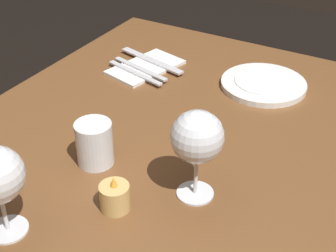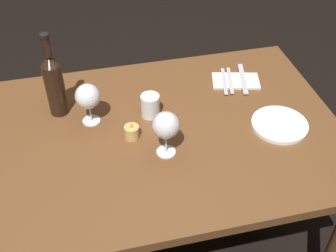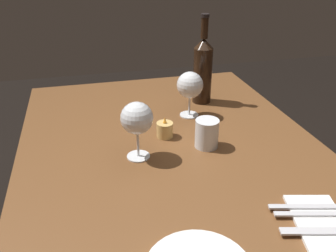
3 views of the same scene
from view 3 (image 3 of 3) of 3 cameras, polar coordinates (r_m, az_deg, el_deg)
The scene contains 10 objects.
dining_table at distance 1.09m, azimuth 1.18°, elevation -8.38°, with size 1.30×0.90×0.74m.
wine_glass_left at distance 0.97m, azimuth -4.98°, elevation 1.07°, with size 0.09×0.09×0.17m.
wine_glass_right at distance 1.23m, azimuth 3.51°, elevation 6.40°, with size 0.09×0.09×0.16m.
wine_bottle at distance 1.35m, azimuth 5.55°, elevation 9.01°, with size 0.07×0.07×0.33m.
water_tumbler at distance 1.07m, azimuth 6.18°, elevation -1.40°, with size 0.07×0.07×0.09m.
votive_candle at distance 1.12m, azimuth -0.51°, elevation -0.66°, with size 0.05×0.05×0.07m.
folded_napkin at distance 0.87m, azimuth 23.20°, elevation -14.15°, with size 0.21×0.15×0.01m.
fork_inner at distance 0.88m, azimuth 22.33°, elevation -12.85°, with size 0.06×0.18×0.00m.
fork_outer at distance 0.89m, azimuth 21.42°, elevation -11.90°, with size 0.06×0.18×0.00m.
table_knife at distance 0.84m, azimuth 24.47°, elevation -15.03°, with size 0.07×0.21×0.00m.
Camera 3 is at (0.86, -0.24, 1.28)m, focal length 38.26 mm.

